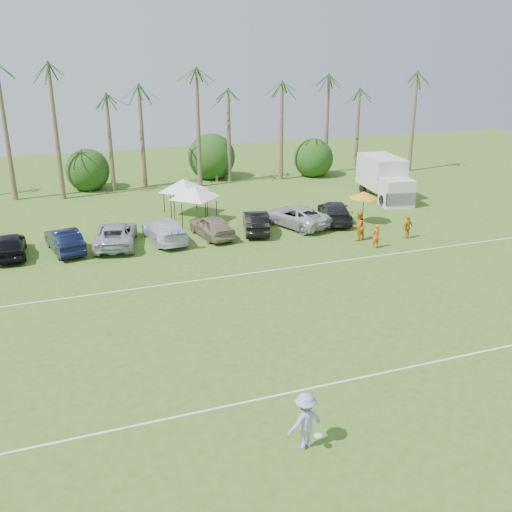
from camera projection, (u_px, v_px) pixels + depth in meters
name	position (u px, v px, depth m)	size (l,w,h in m)	color
ground	(358.00, 413.00, 20.31)	(120.00, 120.00, 0.00)	#41641E
field_lines	(274.00, 319.00, 27.36)	(80.00, 12.10, 0.01)	white
palm_tree_2	(4.00, 88.00, 46.79)	(2.40, 2.40, 10.90)	brown
palm_tree_3	(54.00, 76.00, 47.80)	(2.40, 2.40, 11.90)	brown
palm_tree_4	(106.00, 106.00, 49.98)	(2.40, 2.40, 8.90)	brown
palm_tree_5	(150.00, 95.00, 50.97)	(2.40, 2.40, 9.90)	brown
palm_tree_6	(193.00, 84.00, 51.98)	(2.40, 2.40, 10.90)	brown
palm_tree_7	(235.00, 74.00, 52.98)	(2.40, 2.40, 11.90)	brown
palm_tree_8	(284.00, 101.00, 55.48)	(2.40, 2.40, 8.90)	brown
palm_tree_9	(330.00, 90.00, 56.81)	(2.40, 2.40, 9.90)	brown
palm_tree_10	(375.00, 80.00, 58.13)	(2.40, 2.40, 10.90)	brown
palm_tree_11	(409.00, 71.00, 59.14)	(2.40, 2.40, 11.90)	brown
bush_tree_1	(88.00, 170.00, 52.15)	(4.00, 4.00, 4.00)	brown
bush_tree_2	(214.00, 161.00, 56.04)	(4.00, 4.00, 4.00)	brown
bush_tree_3	(306.00, 155.00, 59.28)	(4.00, 4.00, 4.00)	brown
sideline_player_a	(376.00, 236.00, 36.90)	(0.59, 0.39, 1.62)	orange
sideline_player_b	(359.00, 226.00, 38.35)	(0.97, 0.75, 1.99)	orange
sideline_player_c	(408.00, 227.00, 38.80)	(0.93, 0.39, 1.59)	orange
box_truck	(385.00, 177.00, 48.73)	(3.56, 7.15, 3.53)	silver
canopy_tent_left	(194.00, 186.00, 41.81)	(4.00, 4.00, 3.24)	black
canopy_tent_right	(183.00, 179.00, 43.66)	(4.10, 4.10, 3.32)	black
market_umbrella	(364.00, 195.00, 41.64)	(2.18, 2.18, 2.42)	black
frisbee_player	(305.00, 421.00, 18.26)	(1.40, 0.98, 1.97)	#97A0D6
parked_car_0	(10.00, 245.00, 35.36)	(1.80, 4.47, 1.52)	black
parked_car_1	(64.00, 240.00, 36.25)	(1.61, 4.62, 1.52)	black
parked_car_2	(116.00, 235.00, 37.35)	(2.53, 5.48, 1.52)	#A9ACB0
parked_car_3	(165.00, 230.00, 38.29)	(2.13, 5.25, 1.52)	silver
parked_car_4	(212.00, 226.00, 39.10)	(1.80, 4.47, 1.52)	gray
parked_car_5	(256.00, 221.00, 40.18)	(1.61, 4.62, 1.52)	black
parked_car_6	(296.00, 216.00, 41.47)	(2.53, 5.48, 1.52)	#BEBEBE
parked_car_7	(335.00, 212.00, 42.59)	(2.13, 5.25, 1.52)	black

